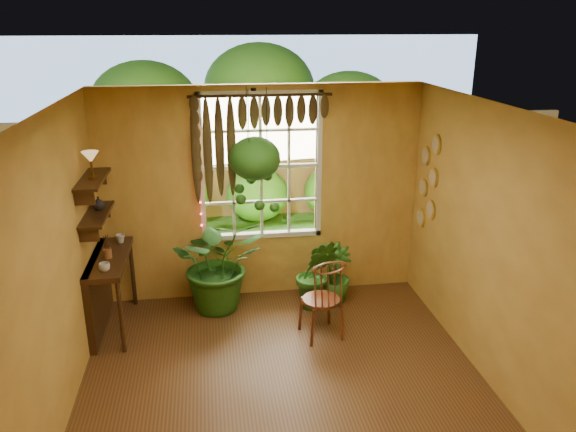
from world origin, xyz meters
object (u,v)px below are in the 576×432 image
at_px(counter_ledge, 102,285).
at_px(windsor_chair, 322,310).
at_px(potted_plant_mid, 316,274).
at_px(hanging_basket, 255,164).
at_px(potted_plant_left, 219,262).

distance_m(counter_ledge, windsor_chair, 2.53).
xyz_separation_m(potted_plant_mid, hanging_basket, (-0.71, 0.18, 1.37)).
xyz_separation_m(windsor_chair, potted_plant_left, (-1.11, 0.85, 0.29)).
relative_size(potted_plant_mid, hanging_basket, 0.62).
bearing_deg(counter_ledge, potted_plant_mid, 3.08).
height_order(potted_plant_mid, hanging_basket, hanging_basket).
distance_m(windsor_chair, potted_plant_left, 1.43).
bearing_deg(hanging_basket, windsor_chair, -53.04).
bearing_deg(potted_plant_left, hanging_basket, 1.26).
bearing_deg(hanging_basket, potted_plant_left, -178.74).
height_order(windsor_chair, potted_plant_left, potted_plant_left).
distance_m(potted_plant_left, potted_plant_mid, 1.20).
relative_size(counter_ledge, potted_plant_mid, 1.31).
xyz_separation_m(counter_ledge, potted_plant_left, (1.34, 0.30, 0.06)).
bearing_deg(counter_ledge, potted_plant_left, 12.65).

